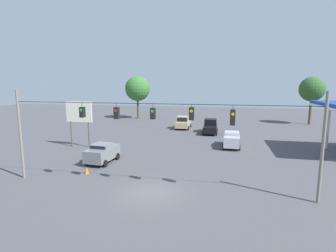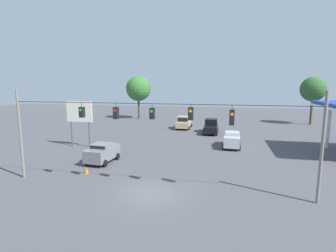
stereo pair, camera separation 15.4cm
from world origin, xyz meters
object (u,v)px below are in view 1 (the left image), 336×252
traffic_cone_nearest (87,170)px  traffic_cone_second (97,163)px  sedan_silver_oncoming_far (232,139)px  tree_horizon_left (312,89)px  pickup_truck_black_oncoming_deep (210,127)px  tree_horizon_right (138,89)px  roadside_billboard (79,115)px  sedan_grey_parked_shoulder (102,153)px  traffic_cone_third (107,156)px  overhead_signal_span (155,128)px  pickup_truck_tan_withflow_deep (183,123)px

traffic_cone_nearest → traffic_cone_second: bearing=-86.5°
sedan_silver_oncoming_far → tree_horizon_left: bearing=-124.5°
tree_horizon_left → pickup_truck_black_oncoming_deep: bearing=35.5°
tree_horizon_right → sedan_silver_oncoming_far: bearing=130.5°
sedan_silver_oncoming_far → tree_horizon_left: (-14.61, -21.27, 5.52)m
roadside_billboard → tree_horizon_right: 26.19m
pickup_truck_black_oncoming_deep → traffic_cone_second: (9.32, 18.70, -0.68)m
sedan_grey_parked_shoulder → sedan_silver_oncoming_far: bearing=-144.1°
pickup_truck_black_oncoming_deep → traffic_cone_second: size_ratio=8.96×
traffic_cone_third → roadside_billboard: 7.72m
traffic_cone_nearest → traffic_cone_second: 2.18m
tree_horizon_left → overhead_signal_span: bearing=60.2°
pickup_truck_black_oncoming_deep → traffic_cone_third: bearing=60.3°
traffic_cone_nearest → roadside_billboard: size_ratio=0.11×
overhead_signal_span → sedan_silver_oncoming_far: (-5.65, -14.09, -3.49)m
overhead_signal_span → tree_horizon_right: bearing=-69.7°
sedan_silver_oncoming_far → traffic_cone_second: (12.28, 9.98, -0.67)m
pickup_truck_tan_withflow_deep → tree_horizon_left: 24.75m
sedan_grey_parked_shoulder → sedan_silver_oncoming_far: sedan_silver_oncoming_far is taller
roadside_billboard → overhead_signal_span: bearing=138.8°
pickup_truck_black_oncoming_deep → sedan_grey_parked_shoulder: 19.92m
sedan_silver_oncoming_far → traffic_cone_nearest: bearing=45.0°
roadside_billboard → traffic_cone_third: bearing=141.7°
pickup_truck_black_oncoming_deep → roadside_billboard: bearing=39.6°
pickup_truck_black_oncoming_deep → traffic_cone_second: pickup_truck_black_oncoming_deep is taller
pickup_truck_black_oncoming_deep → sedan_silver_oncoming_far: bearing=108.8°
overhead_signal_span → tree_horizon_right: 39.08m
pickup_truck_tan_withflow_deep → overhead_signal_span: bearing=94.4°
overhead_signal_span → traffic_cone_nearest: bearing=-16.6°
traffic_cone_second → sedan_grey_parked_shoulder: bearing=-90.2°
traffic_cone_third → tree_horizon_right: (6.84, -30.27, 6.15)m
sedan_grey_parked_shoulder → overhead_signal_span: bearing=141.9°
pickup_truck_tan_withflow_deep → traffic_cone_nearest: (4.47, 24.19, -0.68)m
traffic_cone_second → pickup_truck_tan_withflow_deep: bearing=-101.8°
overhead_signal_span → tree_horizon_left: tree_horizon_left is taller
roadside_billboard → sedan_silver_oncoming_far: bearing=-168.8°
roadside_billboard → tree_horizon_left: bearing=-142.5°
traffic_cone_third → overhead_signal_span: bearing=136.7°
traffic_cone_second → tree_horizon_left: 41.69m
pickup_truck_tan_withflow_deep → roadside_billboard: size_ratio=0.94×
traffic_cone_nearest → tree_horizon_left: tree_horizon_left is taller
overhead_signal_span → roadside_billboard: 16.08m
sedan_silver_oncoming_far → roadside_billboard: size_ratio=0.81×
overhead_signal_span → sedan_silver_oncoming_far: 15.58m
pickup_truck_tan_withflow_deep → sedan_silver_oncoming_far: pickup_truck_tan_withflow_deep is taller
sedan_grey_parked_shoulder → tree_horizon_right: tree_horizon_right is taller
pickup_truck_black_oncoming_deep → traffic_cone_nearest: size_ratio=8.96×
overhead_signal_span → traffic_cone_third: bearing=-43.3°
traffic_cone_third → roadside_billboard: bearing=-38.3°
pickup_truck_black_oncoming_deep → sedan_grey_parked_shoulder: size_ratio=1.35×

